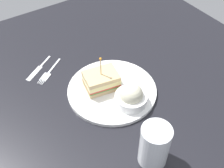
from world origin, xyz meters
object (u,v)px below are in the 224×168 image
object	(u,v)px
sandwich_half_center	(101,80)
coleslaw_bowl	(131,97)
knife	(38,69)
drink_glass	(154,147)
fork	(48,74)
plate	(112,90)

from	to	relation	value
sandwich_half_center	coleslaw_bowl	size ratio (longest dim) A/B	1.22
knife	sandwich_half_center	bearing A→B (deg)	-56.35
drink_glass	fork	xyz separation A→B (cm)	(-8.14, 40.17, -4.69)
knife	fork	bearing A→B (deg)	-64.81
drink_glass	knife	size ratio (longest dim) A/B	1.02
plate	sandwich_half_center	size ratio (longest dim) A/B	2.37
plate	coleslaw_bowl	size ratio (longest dim) A/B	2.89
fork	knife	world-z (taller)	same
fork	plate	bearing A→B (deg)	-54.09
plate	coleslaw_bowl	distance (cm)	7.75
sandwich_half_center	drink_glass	world-z (taller)	sandwich_half_center
plate	sandwich_half_center	bearing A→B (deg)	128.09
knife	drink_glass	bearing A→B (deg)	-77.34
plate	drink_glass	size ratio (longest dim) A/B	2.29
sandwich_half_center	coleslaw_bowl	distance (cm)	10.15
sandwich_half_center	fork	bearing A→B (deg)	125.52
plate	coleslaw_bowl	bearing A→B (deg)	-78.56
plate	drink_glass	bearing A→B (deg)	-100.24
plate	knife	distance (cm)	24.91
plate	knife	bearing A→B (deg)	124.22
plate	coleslaw_bowl	world-z (taller)	coleslaw_bowl
coleslaw_bowl	drink_glass	bearing A→B (deg)	-109.20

